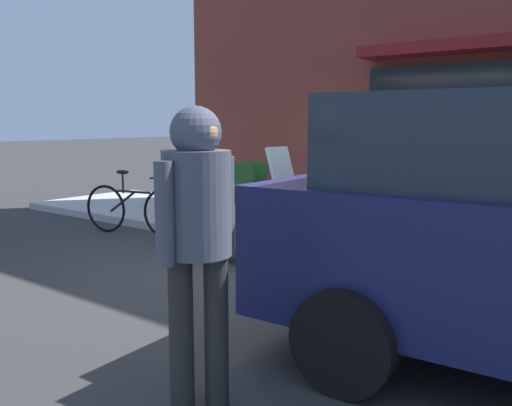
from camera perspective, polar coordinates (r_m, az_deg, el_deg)
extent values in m
plane|color=#303030|center=(5.94, -1.37, -7.52)|extent=(80.00, 80.00, 0.00)
torus|color=black|center=(5.87, 2.79, -4.66)|extent=(0.61, 0.15, 0.60)
cylinder|color=silver|center=(5.87, 2.79, -4.66)|extent=(0.17, 0.08, 0.16)
torus|color=black|center=(6.94, -7.00, -2.64)|extent=(0.61, 0.15, 0.60)
cylinder|color=silver|center=(6.94, -7.00, -2.64)|extent=(0.17, 0.08, 0.16)
cube|color=silver|center=(6.41, -2.84, -3.08)|extent=(0.47, 0.34, 0.32)
cylinder|color=silver|center=(6.34, -2.53, -1.64)|extent=(1.00, 0.16, 0.06)
ellipsoid|color=black|center=(6.15, -1.25, 0.89)|extent=(0.55, 0.33, 0.26)
cube|color=black|center=(6.46, -3.92, 0.70)|extent=(0.62, 0.30, 0.11)
cube|color=black|center=(6.70, -5.85, 0.79)|extent=(0.30, 0.25, 0.18)
cylinder|color=silver|center=(5.81, 2.81, -1.59)|extent=(0.35, 0.10, 0.67)
cylinder|color=black|center=(5.83, 1.94, 2.43)|extent=(0.10, 0.62, 0.04)
cube|color=silver|center=(5.76, 2.55, 4.15)|extent=(0.18, 0.33, 0.35)
sphere|color=#EAEACC|center=(5.74, 3.13, 0.92)|extent=(0.14, 0.14, 0.14)
cube|color=#BABABA|center=(6.85, -4.04, -0.38)|extent=(0.46, 0.24, 0.44)
cube|color=black|center=(6.93, -3.44, -0.26)|extent=(0.37, 0.05, 0.03)
ellipsoid|color=black|center=(6.64, -5.59, 2.29)|extent=(0.51, 0.37, 0.28)
torus|color=black|center=(7.78, -9.59, -1.09)|extent=(0.70, 0.19, 0.71)
torus|color=black|center=(8.41, -15.49, -0.56)|extent=(0.70, 0.19, 0.71)
cylinder|color=black|center=(8.05, -12.72, 1.15)|extent=(0.57, 0.16, 0.04)
cylinder|color=black|center=(8.20, -13.84, 0.12)|extent=(0.45, 0.13, 0.33)
cylinder|color=black|center=(8.15, -13.80, 2.05)|extent=(0.03, 0.03, 0.30)
ellipsoid|color=black|center=(8.13, -13.84, 3.17)|extent=(0.24, 0.14, 0.06)
cylinder|color=black|center=(7.74, -9.99, 2.73)|extent=(0.13, 0.48, 0.03)
cylinder|color=black|center=(5.07, 18.20, -6.92)|extent=(0.67, 0.25, 0.66)
cylinder|color=black|center=(3.43, 9.30, -14.10)|extent=(0.67, 0.25, 0.66)
cylinder|color=#252525|center=(3.20, -4.18, -13.29)|extent=(0.14, 0.14, 0.91)
cylinder|color=#252525|center=(3.18, -7.84, -13.50)|extent=(0.14, 0.14, 0.91)
cylinder|color=#474C5B|center=(2.99, -6.23, -0.04)|extent=(0.40, 0.40, 0.58)
sphere|color=#474C5B|center=(2.96, -6.35, 7.43)|extent=(0.28, 0.28, 0.28)
sphere|color=tan|center=(2.92, -5.54, 7.42)|extent=(0.17, 0.17, 0.17)
cylinder|color=#474C5B|center=(3.16, -3.18, -0.09)|extent=(0.10, 0.10, 0.55)
cylinder|color=#474C5B|center=(2.85, -9.59, -1.15)|extent=(0.10, 0.10, 0.55)
cube|color=#1E511E|center=(8.65, -1.39, 1.37)|extent=(0.55, 0.18, 0.87)
cube|color=#1E511E|center=(8.83, -0.49, 1.51)|extent=(0.55, 0.18, 0.87)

